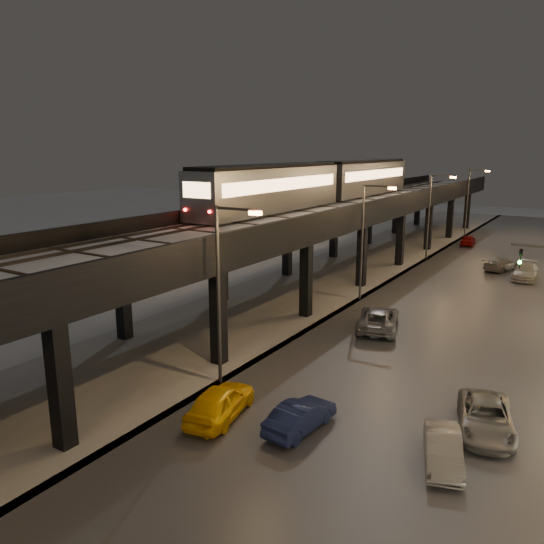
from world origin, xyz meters
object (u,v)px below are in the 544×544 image
Objects in this scene: car_onc_white at (525,272)px; car_mid_silver at (378,319)px; car_near_white at (300,417)px; car_taxi at (220,403)px; car_far_white at (468,241)px; car_onc_silver at (443,450)px; subway_train at (325,182)px; car_onc_dark at (486,419)px; car_mid_dark at (501,264)px.

car_mid_silver is at bearing -108.85° from car_onc_white.
car_mid_silver is at bearing -77.10° from car_near_white.
car_taxi is at bearing -104.31° from car_onc_white.
car_taxi is at bearing 20.08° from car_near_white.
car_onc_silver is (9.53, -48.55, -0.04)m from car_far_white.
car_onc_white is at bearing 15.61° from subway_train.
car_taxi is at bearing -168.16° from car_onc_dark.
car_onc_dark reaches higher than car_near_white.
car_far_white is 17.26m from car_onc_white.
car_onc_silver is at bearing -89.35° from car_onc_white.
subway_train is 32.54m from car_taxi.
car_onc_white is (-2.18, 30.10, 0.06)m from car_onc_dark.
car_far_white is at bearing -80.34° from car_near_white.
car_taxi reaches higher than car_mid_dark.
car_far_white is 1.02× the size of car_onc_silver.
car_near_white is (3.49, 0.93, -0.12)m from car_taxi.
car_taxi reaches higher than car_onc_white.
car_mid_dark is at bearing -87.84° from car_near_white.
car_onc_dark is (8.48, -9.87, -0.09)m from car_mid_silver.
car_mid_dark reaches higher than car_far_white.
car_near_white is 5.76m from car_onc_silver.
car_onc_white is (7.93, 34.99, -0.04)m from car_taxi.
car_mid_dark reaches higher than car_near_white.
car_onc_silver is (9.21, 1.60, -0.13)m from car_taxi.
car_onc_dark is (10.10, 4.89, -0.10)m from car_taxi.
car_onc_white is (8.25, -15.16, 0.06)m from car_far_white.
car_mid_dark is 1.21× the size of car_onc_silver.
car_mid_dark reaches higher than car_onc_silver.
car_onc_dark is (20.12, -25.08, -7.84)m from subway_train.
car_onc_silver is at bearing -168.06° from car_near_white.
car_mid_dark is (5.45, 37.52, -0.09)m from car_taxi.
car_near_white is at bearing -65.07° from subway_train.
car_near_white is 0.82× the size of car_onc_dark.
car_onc_dark reaches higher than car_onc_silver.
car_mid_silver is 1.14× the size of car_onc_dark.
subway_train is 20.19m from car_onc_white.
car_mid_silver is (-1.86, 13.84, 0.11)m from car_near_white.
car_near_white is at bearing 168.40° from car_onc_silver.
car_taxi is 1.15× the size of car_far_white.
car_near_white is at bearing -98.97° from car_onc_white.
car_far_white is at bearing 82.79° from car_onc_silver.
car_far_white is (-3.82, 49.23, 0.02)m from car_near_white.
car_taxi reaches higher than car_onc_dark.
subway_train is at bearing -165.93° from car_onc_white.
subway_train is at bearing 114.73° from car_onc_dark.
car_far_white is (-5.77, 12.63, -0.00)m from car_mid_dark.
subway_train is 10.45× the size of car_onc_silver.
subway_train is 18.91m from car_mid_dark.
subway_train is 8.85× the size of car_taxi.
car_far_white is 0.81× the size of car_onc_dark.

